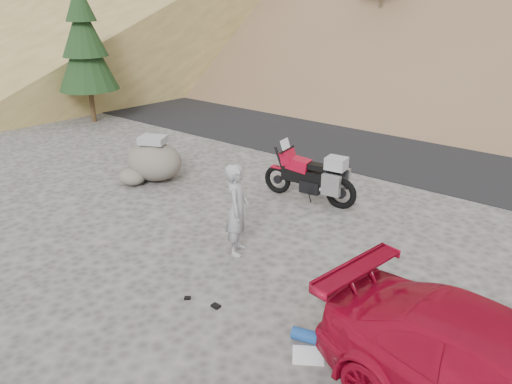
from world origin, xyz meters
TOP-DOWN VIEW (x-y plane):
  - ground at (0.00, 0.00)m, footprint 140.00×140.00m
  - road at (0.00, 9.00)m, footprint 120.00×7.00m
  - conifer_verge at (-11.00, 4.50)m, footprint 2.20×2.20m
  - motorcycle at (-0.37, 3.14)m, footprint 2.45×0.84m
  - man at (-0.23, 0.13)m, footprint 0.70×0.80m
  - boulder at (-4.51, 1.82)m, footprint 1.79×1.61m
  - small_rock at (-4.69, 1.18)m, footprint 0.81×0.75m
  - gear_white_cloth at (2.47, -1.56)m, footprint 0.59×0.57m
  - gear_blue_mat at (2.30, -1.31)m, footprint 0.51×0.31m
  - gear_funnel at (3.26, -1.63)m, footprint 0.16×0.16m
  - gear_glove_a at (0.65, -1.50)m, footprint 0.15×0.11m
  - gear_glove_b at (0.12, -1.62)m, footprint 0.13×0.13m

SIDE VIEW (x-z plane):
  - ground at x=0.00m, z-range 0.00..0.00m
  - road at x=0.00m, z-range -0.03..0.03m
  - man at x=-0.23m, z-range -0.91..0.91m
  - gear_white_cloth at x=2.47m, z-range 0.00..0.01m
  - gear_glove_b at x=0.12m, z-range 0.00..0.04m
  - gear_glove_a at x=0.65m, z-range 0.00..0.04m
  - gear_funnel at x=3.26m, z-range 0.00..0.18m
  - gear_blue_mat at x=2.30m, z-range 0.00..0.19m
  - small_rock at x=-4.69m, z-range 0.00..0.44m
  - boulder at x=-4.51m, z-range -0.07..1.12m
  - motorcycle at x=-0.37m, z-range -0.11..1.35m
  - conifer_verge at x=-11.00m, z-range 0.37..5.41m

